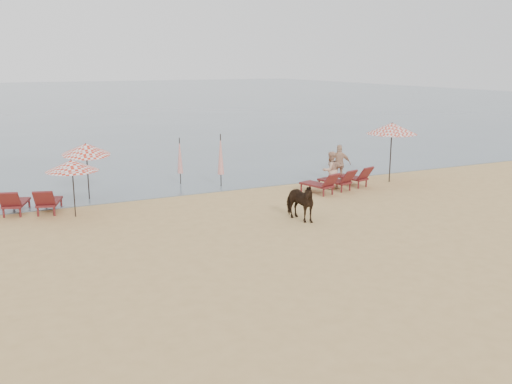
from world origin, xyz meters
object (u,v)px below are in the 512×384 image
Objects in this scene: lounger_cluster_right at (339,180)px; umbrella_closed_right at (221,155)px; lounger_cluster_left at (14,202)px; cow at (298,202)px; umbrella_open_left_a at (72,166)px; beachgoer_right_a at (330,170)px; umbrella_closed_left at (180,156)px; umbrella_open_right at (392,128)px; umbrella_open_left_b at (86,149)px; beachgoer_right_b at (339,164)px.

lounger_cluster_right is 1.39× the size of umbrella_closed_right.
cow is at bearing -12.60° from lounger_cluster_left.
umbrella_closed_right is 1.47× the size of cow.
umbrella_open_left_a is (1.90, -1.27, 1.39)m from lounger_cluster_left.
beachgoer_right_a is (10.64, -0.15, -1.03)m from umbrella_open_left_a.
lounger_cluster_right is 1.55× the size of umbrella_closed_left.
beachgoer_right_a is (-0.20, 0.35, 0.37)m from lounger_cluster_right.
umbrella_open_left_a is 13.90m from umbrella_open_right.
lounger_cluster_right is 2.04× the size of cow.
umbrella_open_left_b is (2.82, 1.14, 1.58)m from lounger_cluster_left.
umbrella_closed_left is at bearing -37.07° from beachgoer_right_a.
beachgoer_right_b is at bearing -23.31° from umbrella_closed_left.
umbrella_closed_left is 1.21× the size of beachgoer_right_b.
umbrella_open_right reaches higher than umbrella_open_left_b.
umbrella_closed_left reaches higher than beachgoer_right_a.
umbrella_closed_right reaches higher than umbrella_open_left_a.
lounger_cluster_left is at bearing -161.98° from umbrella_closed_left.
umbrella_open_left_b is at bearing 40.10° from lounger_cluster_left.
umbrella_open_right is 1.67× the size of beachgoer_right_a.
lounger_cluster_right is at bearing 164.38° from umbrella_open_right.
umbrella_closed_right is at bearing 139.18° from umbrella_open_right.
umbrella_closed_left reaches higher than beachgoer_right_b.
umbrella_closed_left reaches higher than umbrella_open_left_a.
umbrella_open_left_a is at bearing 161.91° from lounger_cluster_right.
cow is at bearing -22.94° from umbrella_open_left_b.
cow is (8.76, -5.18, 0.21)m from lounger_cluster_left.
umbrella_closed_right is 5.40m from beachgoer_right_b.
umbrella_open_left_a is at bearing -145.23° from umbrella_closed_left.
lounger_cluster_left is 10.18m from cow.
umbrella_open_left_b is 1.48× the size of cow.
umbrella_open_left_a is at bearing -86.93° from umbrella_open_left_b.
umbrella_open_left_b is at bearing 19.32° from beachgoer_right_b.
beachgoer_right_a is at bearing 68.01° from beachgoer_right_b.
umbrella_open_left_a is at bearing 140.00° from cow.
umbrella_open_right is (12.97, -2.53, 0.41)m from umbrella_open_left_b.
lounger_cluster_left is 2.67m from umbrella_open_left_a.
umbrella_open_left_b is at bearing 178.36° from umbrella_closed_right.
umbrella_open_left_b is at bearing -164.83° from umbrella_closed_left.
lounger_cluster_left is at bearing 152.05° from umbrella_open_right.
beachgoer_right_b is at bearing 39.77° from lounger_cluster_right.
umbrella_closed_left is at bearing 137.50° from umbrella_closed_right.
umbrella_closed_left reaches higher than lounger_cluster_right.
umbrella_closed_left is 7.17m from beachgoer_right_b.
umbrella_open_left_b is at bearing 122.92° from cow.
umbrella_closed_left is at bearing 36.01° from lounger_cluster_left.
umbrella_closed_right is (-7.34, 2.37, -1.01)m from umbrella_open_right.
umbrella_open_left_b reaches higher than beachgoer_right_b.
umbrella_open_left_b is at bearing 146.03° from umbrella_open_right.
umbrella_open_right is at bearing -17.90° from umbrella_closed_right.
umbrella_open_right is 7.78m from umbrella_closed_right.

